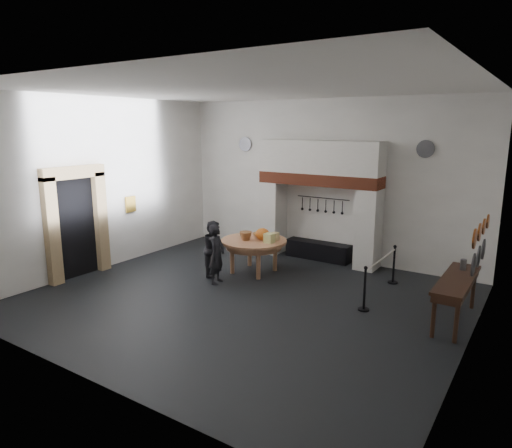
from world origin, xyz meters
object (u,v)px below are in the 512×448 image
Objects in this scene: visitor_near at (217,254)px; barrier_post_near at (365,290)px; iron_range at (318,250)px; barrier_post_far at (394,265)px; work_table at (254,241)px; side_table at (457,279)px; visitor_far at (214,249)px.

visitor_near is 1.62× the size of barrier_post_near.
barrier_post_far is at bearing -19.81° from iron_range.
work_table is 1.89× the size of barrier_post_far.
barrier_post_far reaches higher than iron_range.
side_table and barrier_post_far have the same top height.
iron_range is 2.11× the size of barrier_post_near.
visitor_near reaches higher than work_table.
iron_range is 2.59m from barrier_post_far.
visitor_near is at bearing -171.80° from side_table.
barrier_post_near is at bearing -14.43° from work_table.
visitor_far is (-0.68, -0.79, -0.12)m from work_table.
visitor_near reaches higher than visitor_far.
visitor_far is at bearing 179.16° from barrier_post_near.
visitor_near is (-1.17, -3.22, 0.48)m from iron_range.
iron_range is at bearing -33.02° from visitor_near.
iron_range is 3.77m from barrier_post_near.
barrier_post_near is at bearing -119.13° from visitor_far.
iron_range is 1.30× the size of visitor_near.
visitor_near reaches higher than barrier_post_near.
side_table is at bearing 14.03° from barrier_post_near.
visitor_far is 4.00m from barrier_post_near.
visitor_far is (-0.40, 0.40, -0.01)m from visitor_near.
barrier_post_far is (4.00, 1.94, -0.27)m from visitor_far.
iron_range is at bearing 66.34° from work_table.
barrier_post_far is at bearing -92.38° from visitor_far.
iron_range is 4.82m from side_table.
visitor_near is at bearing -146.93° from barrier_post_far.
side_table is 2.44× the size of barrier_post_near.
work_table is 1.05m from visitor_far.
iron_range is 2.28m from work_table.
side_table is (5.27, 0.76, 0.14)m from visitor_near.
work_table is at bearing 165.57° from barrier_post_near.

